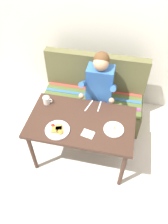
{
  "coord_description": "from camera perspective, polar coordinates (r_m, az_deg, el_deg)",
  "views": [
    {
      "loc": [
        0.37,
        -1.55,
        2.59
      ],
      "look_at": [
        0.0,
        0.15,
        0.72
      ],
      "focal_mm": 35.0,
      "sensor_mm": 36.0,
      "label": 1
    }
  ],
  "objects": [
    {
      "name": "ground_plane",
      "position": [
        3.04,
        -0.61,
        -11.31
      ],
      "size": [
        8.0,
        8.0,
        0.0
      ],
      "primitive_type": "plane",
      "color": "beige"
    },
    {
      "name": "coffee_mug",
      "position": [
        2.65,
        -9.76,
        3.08
      ],
      "size": [
        0.12,
        0.08,
        0.09
      ],
      "color": "white",
      "rests_on": "table"
    },
    {
      "name": "back_wall",
      "position": [
        3.12,
        4.71,
        22.53
      ],
      "size": [
        4.4,
        0.1,
        2.6
      ],
      "primitive_type": "cube",
      "color": "beige",
      "rests_on": "ground"
    },
    {
      "name": "napkin",
      "position": [
        2.33,
        1.04,
        -5.74
      ],
      "size": [
        0.15,
        0.13,
        0.01
      ],
      "primitive_type": "cube",
      "rotation": [
        0.0,
        0.0,
        -0.21
      ],
      "color": "silver",
      "rests_on": "table"
    },
    {
      "name": "couch",
      "position": [
        3.26,
        2.29,
        3.08
      ],
      "size": [
        1.44,
        0.56,
        1.0
      ],
      "color": "brown",
      "rests_on": "ground"
    },
    {
      "name": "fork",
      "position": [
        2.61,
        4.05,
        1.48
      ],
      "size": [
        0.02,
        0.17,
        0.0
      ],
      "primitive_type": "cube",
      "rotation": [
        0.0,
        0.0,
        -0.06
      ],
      "color": "silver",
      "rests_on": "table"
    },
    {
      "name": "table",
      "position": [
        2.51,
        -0.72,
        -3.57
      ],
      "size": [
        1.2,
        0.7,
        0.73
      ],
      "color": "#372219",
      "rests_on": "ground"
    },
    {
      "name": "knife",
      "position": [
        2.61,
        1.28,
        1.69
      ],
      "size": [
        0.07,
        0.2,
        0.0
      ],
      "primitive_type": "cube",
      "rotation": [
        0.0,
        0.0,
        -0.28
      ],
      "color": "silver",
      "rests_on": "table"
    },
    {
      "name": "person",
      "position": [
        2.84,
        3.9,
        6.33
      ],
      "size": [
        0.45,
        0.61,
        1.21
      ],
      "color": "#2D5CA1",
      "rests_on": "ground"
    },
    {
      "name": "plate_breakfast",
      "position": [
        2.37,
        -6.95,
        -4.6
      ],
      "size": [
        0.27,
        0.27,
        0.05
      ],
      "color": "white",
      "rests_on": "table"
    },
    {
      "name": "plate_eggs",
      "position": [
        2.39,
        7.76,
        -4.49
      ],
      "size": [
        0.22,
        0.22,
        0.04
      ],
      "color": "white",
      "rests_on": "table"
    }
  ]
}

